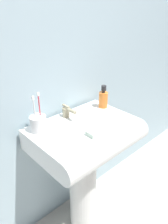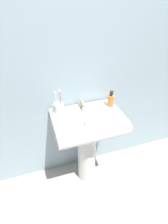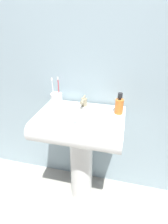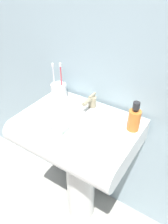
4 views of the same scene
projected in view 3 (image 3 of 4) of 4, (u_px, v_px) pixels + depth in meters
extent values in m
plane|color=#ADA89E|center=(82.00, 192.00, 1.60)|extent=(6.00, 6.00, 0.00)
cube|color=#9EB7C1|center=(89.00, 52.00, 1.25)|extent=(5.00, 0.05, 2.40)
cylinder|color=white|center=(81.00, 164.00, 1.44)|extent=(0.18, 0.18, 0.70)
cube|color=white|center=(81.00, 122.00, 1.25)|extent=(0.60, 0.38, 0.13)
cylinder|color=white|center=(73.00, 137.00, 1.09)|extent=(0.60, 0.13, 0.13)
cylinder|color=tan|center=(84.00, 102.00, 1.33)|extent=(0.04, 0.04, 0.06)
cylinder|color=tan|center=(83.00, 101.00, 1.28)|extent=(0.02, 0.09, 0.02)
cube|color=tan|center=(84.00, 97.00, 1.31)|extent=(0.01, 0.06, 0.01)
cylinder|color=white|center=(57.00, 99.00, 1.34)|extent=(0.09, 0.09, 0.09)
cylinder|color=white|center=(53.00, 92.00, 1.31)|extent=(0.01, 0.01, 0.18)
cube|color=white|center=(52.00, 79.00, 1.26)|extent=(0.01, 0.01, 0.02)
cylinder|color=#D83F4C|center=(59.00, 91.00, 1.31)|extent=(0.01, 0.01, 0.18)
cube|color=white|center=(58.00, 78.00, 1.27)|extent=(0.01, 0.01, 0.02)
cylinder|color=orange|center=(119.00, 106.00, 1.21)|extent=(0.06, 0.06, 0.10)
cylinder|color=#262628|center=(120.00, 99.00, 1.18)|extent=(0.02, 0.02, 0.01)
cylinder|color=#262628|center=(120.00, 95.00, 1.17)|extent=(0.03, 0.03, 0.03)
cube|color=silver|center=(71.00, 120.00, 1.12)|extent=(0.07, 0.06, 0.02)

